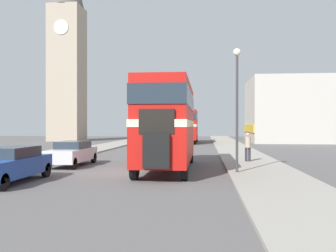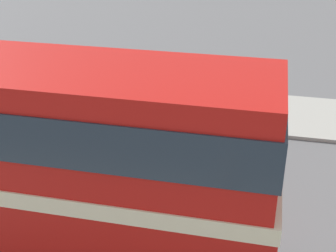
# 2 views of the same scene
# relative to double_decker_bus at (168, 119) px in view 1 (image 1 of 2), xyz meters

# --- Properties ---
(ground_plane) EXTENTS (120.00, 120.00, 0.00)m
(ground_plane) POSITION_rel_double_decker_bus_xyz_m (-1.95, -1.57, -2.67)
(ground_plane) COLOR #565454
(sidewalk_right) EXTENTS (3.50, 120.00, 0.12)m
(sidewalk_right) POSITION_rel_double_decker_bus_xyz_m (4.80, -1.57, -2.61)
(sidewalk_right) COLOR gray
(sidewalk_right) RESTS_ON ground_plane
(double_decker_bus) EXTENTS (2.44, 9.74, 4.50)m
(double_decker_bus) POSITION_rel_double_decker_bus_xyz_m (0.00, 0.00, 0.00)
(double_decker_bus) COLOR #B2140F
(double_decker_bus) RESTS_ON ground_plane
(bus_distant) EXTENTS (2.52, 9.62, 4.26)m
(bus_distant) POSITION_rel_double_decker_bus_xyz_m (-0.30, 29.53, -0.13)
(bus_distant) COLOR #B2140F
(bus_distant) RESTS_ON ground_plane
(car_parked_near) EXTENTS (1.67, 4.56, 1.46)m
(car_parked_near) POSITION_rel_double_decker_bus_xyz_m (-5.95, -5.15, -1.91)
(car_parked_near) COLOR #1E479E
(car_parked_near) RESTS_ON ground_plane
(car_parked_mid) EXTENTS (1.67, 4.48, 1.42)m
(car_parked_mid) POSITION_rel_double_decker_bus_xyz_m (-5.70, 1.31, -1.92)
(car_parked_mid) COLOR silver
(car_parked_mid) RESTS_ON ground_plane
(pedestrian_walking) EXTENTS (0.36, 0.36, 1.76)m
(pedestrian_walking) POSITION_rel_double_decker_bus_xyz_m (4.58, 3.72, -1.55)
(pedestrian_walking) COLOR #282833
(pedestrian_walking) RESTS_ON sidewalk_right
(street_lamp) EXTENTS (0.36, 0.36, 5.86)m
(street_lamp) POSITION_rel_double_decker_bus_xyz_m (3.45, -1.74, 1.29)
(street_lamp) COLOR #38383D
(street_lamp) RESTS_ON sidewalk_right
(church_tower) EXTENTS (4.87, 4.87, 30.66)m
(church_tower) POSITION_rel_double_decker_bus_xyz_m (-18.53, 34.50, 13.01)
(church_tower) COLOR tan
(church_tower) RESTS_ON ground_plane
(shop_building_block) EXTENTS (19.99, 11.53, 8.72)m
(shop_building_block) POSITION_rel_double_decker_bus_xyz_m (18.06, 33.36, 1.69)
(shop_building_block) COLOR #B2ADA3
(shop_building_block) RESTS_ON ground_plane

